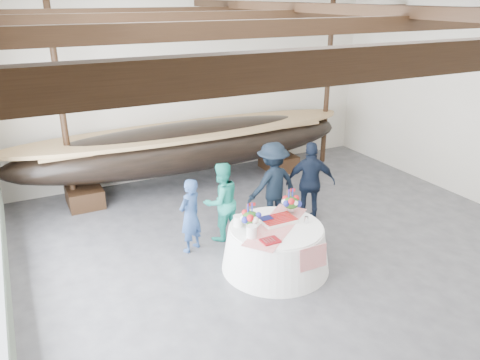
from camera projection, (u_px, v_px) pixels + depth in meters
name	position (u px, v px, depth m)	size (l,w,h in m)	color
floor	(333.00, 279.00, 8.09)	(10.00, 12.00, 0.01)	#3D3D42
wall_back	(198.00, 90.00, 12.22)	(10.00, 0.02, 4.50)	silver
ceiling	(357.00, 0.00, 6.42)	(10.00, 12.00, 0.01)	white
pavilion_structure	(318.00, 34.00, 7.32)	(9.80, 11.76, 4.50)	black
longboat_display	(189.00, 146.00, 11.65)	(8.77, 1.75, 1.65)	black
banquet_table	(276.00, 247.00, 8.28)	(1.92, 1.92, 0.82)	white
tabletop_items	(270.00, 215.00, 8.21)	(1.73, 1.52, 0.40)	red
guest_woman_blue	(190.00, 215.00, 8.74)	(0.53, 0.35, 1.46)	navy
guest_woman_teal	(221.00, 201.00, 9.15)	(0.78, 0.61, 1.60)	teal
guest_man_left	(273.00, 184.00, 9.72)	(1.16, 0.67, 1.80)	black
guest_man_right	(311.00, 182.00, 9.85)	(1.04, 0.43, 1.77)	black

